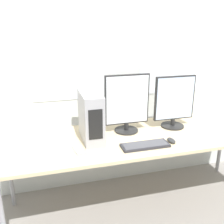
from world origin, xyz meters
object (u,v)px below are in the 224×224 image
at_px(monitor_main, 127,104).
at_px(mouse, 171,140).
at_px(pc_tower, 91,116).
at_px(cell_phone, 79,150).
at_px(monitor_right_near, 174,102).
at_px(keyboard, 145,145).

distance_m(monitor_main, mouse, 0.52).
distance_m(pc_tower, cell_phone, 0.32).
bearing_deg(monitor_main, monitor_right_near, -1.53).
distance_m(pc_tower, monitor_main, 0.37).
relative_size(monitor_right_near, mouse, 4.63).
bearing_deg(monitor_right_near, mouse, -119.25).
height_order(monitor_main, keyboard, monitor_main).
relative_size(pc_tower, mouse, 3.83).
bearing_deg(mouse, cell_phone, 176.33).
xyz_separation_m(monitor_right_near, cell_phone, (-0.97, -0.27, -0.25)).
relative_size(monitor_main, keyboard, 1.34).
bearing_deg(mouse, keyboard, -175.50).
relative_size(monitor_main, monitor_right_near, 1.07).
bearing_deg(mouse, monitor_main, 131.80).
xyz_separation_m(monitor_main, mouse, (0.30, -0.33, -0.26)).
bearing_deg(keyboard, mouse, 4.50).
height_order(keyboard, mouse, mouse).
distance_m(keyboard, mouse, 0.25).
height_order(monitor_main, mouse, monitor_main).
xyz_separation_m(monitor_main, monitor_right_near, (0.48, -0.01, -0.02)).
relative_size(monitor_right_near, cell_phone, 3.14).
xyz_separation_m(monitor_right_near, mouse, (-0.18, -0.32, -0.24)).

